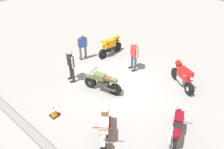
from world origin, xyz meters
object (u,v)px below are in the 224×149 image
Objects in this scene: person_in_red_shirt at (134,54)px; person_in_blue_shirt at (82,45)px; motorcycle_cream_vintage at (105,128)px; person_in_black_shirt at (71,64)px; motorcycle_red_sportbike at (183,76)px; motorcycle_maroon_cruiser at (177,127)px; motorcycle_orange_sportbike at (110,46)px; traffic_cone at (54,111)px; motorcycle_olive_vintage at (103,83)px.

person_in_red_shirt is 1.04× the size of person_in_blue_shirt.
person_in_red_shirt is 3.18m from person_in_blue_shirt.
motorcycle_cream_vintage is 0.92× the size of person_in_black_shirt.
motorcycle_red_sportbike is 5.63m from person_in_black_shirt.
motorcycle_orange_sportbike reaches higher than motorcycle_maroon_cruiser.
motorcycle_red_sportbike is at bearing -146.23° from person_in_blue_shirt.
motorcycle_cream_vintage is 4.14m from person_in_black_shirt.
motorcycle_maroon_cruiser is (-1.24, 3.17, -0.07)m from motorcycle_red_sportbike.
person_in_black_shirt reaches higher than motorcycle_orange_sportbike.
person_in_red_shirt is (1.99, -4.56, 0.51)m from motorcycle_cream_vintage.
motorcycle_red_sportbike is 3.17× the size of traffic_cone.
person_in_black_shirt reaches higher than motorcycle_maroon_cruiser.
motorcycle_orange_sportbike is 6.53m from motorcycle_cream_vintage.
motorcycle_olive_vintage is at bearing 24.85° from person_in_red_shirt.
person_in_blue_shirt is at bearing 54.39° from motorcycle_maroon_cruiser.
motorcycle_cream_vintage is at bearing -62.36° from motorcycle_red_sportbike.
motorcycle_cream_vintage is (-4.15, 5.04, -0.11)m from motorcycle_orange_sportbike.
person_in_red_shirt is at bearing 164.77° from motorcycle_cream_vintage.
motorcycle_orange_sportbike is 1.20× the size of motorcycle_cream_vintage.
traffic_cone is at bearing -115.33° from motorcycle_cream_vintage.
person_in_red_shirt is at bearing 33.46° from motorcycle_maroon_cruiser.
person_in_black_shirt is 3.44m from person_in_red_shirt.
motorcycle_cream_vintage is at bearing 165.06° from person_in_blue_shirt.
person_in_black_shirt is 3.31× the size of traffic_cone.
person_in_black_shirt is (1.81, 0.38, 0.53)m from motorcycle_olive_vintage.
person_in_black_shirt is at bearing -3.45° from motorcycle_olive_vintage.
motorcycle_olive_vintage is 1.93m from person_in_black_shirt.
motorcycle_red_sportbike is 4.92m from motorcycle_orange_sportbike.
person_in_blue_shirt is (5.00, -3.53, 0.47)m from motorcycle_cream_vintage.
motorcycle_maroon_cruiser is 1.13× the size of person_in_black_shirt.
motorcycle_olive_vintage is 2.62m from traffic_cone.
motorcycle_red_sportbike is at bearing 121.56° from person_in_red_shirt.
person_in_black_shirt reaches higher than person_in_red_shirt.
person_in_black_shirt reaches higher than motorcycle_red_sportbike.
motorcycle_maroon_cruiser reaches higher than traffic_cone.
motorcycle_olive_vintage is at bearing 173.67° from person_in_blue_shirt.
person_in_blue_shirt reaches higher than motorcycle_cream_vintage.
person_in_blue_shirt is (5.77, 1.38, 0.36)m from motorcycle_red_sportbike.
motorcycle_red_sportbike is 0.86× the size of motorcycle_orange_sportbike.
motorcycle_red_sportbike is 4.97m from motorcycle_cream_vintage.
motorcycle_maroon_cruiser is 1.02× the size of motorcycle_orange_sportbike.
person_in_black_shirt is at bearing -152.04° from motorcycle_cream_vintage.
motorcycle_cream_vintage is at bearing 47.85° from person_in_red_shirt.
motorcycle_orange_sportbike reaches higher than motorcycle_cream_vintage.
motorcycle_cream_vintage is (2.01, 1.74, -0.03)m from motorcycle_maroon_cruiser.
traffic_cone is at bearing 18.42° from motorcycle_orange_sportbike.
motorcycle_olive_vintage is at bearing 36.65° from motorcycle_orange_sportbike.
person_in_black_shirt is at bearing 69.86° from motorcycle_maroon_cruiser.
person_in_red_shirt reaches higher than motorcycle_red_sportbike.
person_in_blue_shirt is 3.16× the size of traffic_cone.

